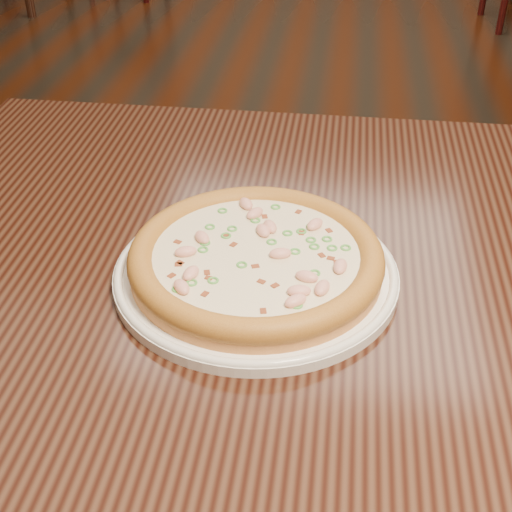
# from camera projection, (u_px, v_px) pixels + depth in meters

# --- Properties ---
(ground) EXTENTS (9.00, 9.00, 0.00)m
(ground) POSITION_uv_depth(u_px,v_px,m) (255.00, 420.00, 1.60)
(ground) COLOR black
(hero_table) EXTENTS (1.20, 0.80, 0.75)m
(hero_table) POSITION_uv_depth(u_px,v_px,m) (359.00, 327.00, 0.87)
(hero_table) COLOR black
(hero_table) RESTS_ON ground
(plate) EXTENTS (0.31, 0.31, 0.02)m
(plate) POSITION_uv_depth(u_px,v_px,m) (256.00, 272.00, 0.78)
(plate) COLOR white
(plate) RESTS_ON hero_table
(pizza) EXTENTS (0.28, 0.28, 0.03)m
(pizza) POSITION_uv_depth(u_px,v_px,m) (256.00, 258.00, 0.77)
(pizza) COLOR #D28642
(pizza) RESTS_ON plate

